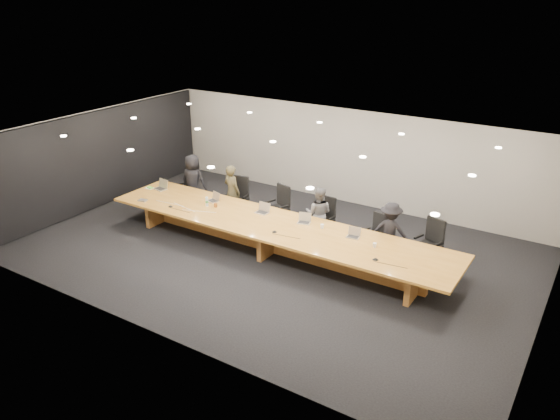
{
  "coord_description": "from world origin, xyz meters",
  "views": [
    {
      "loc": [
        6.51,
        -9.98,
        6.03
      ],
      "look_at": [
        0.0,
        0.3,
        1.0
      ],
      "focal_mm": 35.0,
      "sensor_mm": 36.0,
      "label": 1
    }
  ],
  "objects_px": {
    "chair_far_right": "(428,243)",
    "laptop_e": "(353,233)",
    "laptop_b": "(212,197)",
    "amber_mug": "(216,205)",
    "conference_table": "(273,232)",
    "person_a": "(193,181)",
    "person_c": "(319,214)",
    "chair_right": "(375,235)",
    "water_bottle": "(207,202)",
    "chair_mid_left": "(277,206)",
    "mic_left": "(170,206)",
    "chair_mid_right": "(323,218)",
    "av_box": "(143,200)",
    "chair_left": "(237,197)",
    "laptop_c": "(262,208)",
    "laptop_d": "(304,218)",
    "paper_cup_near": "(322,226)",
    "laptop_a": "(160,185)",
    "chair_far_left": "(184,188)",
    "person_b": "(232,192)",
    "mic_right": "(375,259)",
    "paper_cup_far": "(375,245)",
    "mic_center": "(275,231)",
    "person_d": "(390,231)"
  },
  "relations": [
    {
      "from": "chair_right",
      "to": "water_bottle",
      "type": "height_order",
      "value": "chair_right"
    },
    {
      "from": "laptop_b",
      "to": "water_bottle",
      "type": "height_order",
      "value": "laptop_b"
    },
    {
      "from": "chair_right",
      "to": "av_box",
      "type": "height_order",
      "value": "chair_right"
    },
    {
      "from": "person_d",
      "to": "mic_left",
      "type": "height_order",
      "value": "person_d"
    },
    {
      "from": "chair_mid_left",
      "to": "mic_left",
      "type": "bearing_deg",
      "value": -121.83
    },
    {
      "from": "water_bottle",
      "to": "mic_right",
      "type": "bearing_deg",
      "value": -5.33
    },
    {
      "from": "laptop_a",
      "to": "mic_left",
      "type": "distance_m",
      "value": 1.4
    },
    {
      "from": "laptop_b",
      "to": "water_bottle",
      "type": "bearing_deg",
      "value": -57.19
    },
    {
      "from": "laptop_a",
      "to": "mic_left",
      "type": "xyz_separation_m",
      "value": [
        1.14,
        -0.81,
        -0.13
      ]
    },
    {
      "from": "chair_right",
      "to": "laptop_d",
      "type": "xyz_separation_m",
      "value": [
        -1.51,
        -0.78,
        0.36
      ]
    },
    {
      "from": "laptop_d",
      "to": "person_b",
      "type": "bearing_deg",
      "value": 148.57
    },
    {
      "from": "mic_left",
      "to": "laptop_c",
      "type": "bearing_deg",
      "value": 22.27
    },
    {
      "from": "chair_mid_left",
      "to": "water_bottle",
      "type": "xyz_separation_m",
      "value": [
        -1.33,
        -1.28,
        0.29
      ]
    },
    {
      "from": "av_box",
      "to": "laptop_d",
      "type": "bearing_deg",
      "value": 1.12
    },
    {
      "from": "chair_far_right",
      "to": "laptop_e",
      "type": "distance_m",
      "value": 1.76
    },
    {
      "from": "chair_mid_right",
      "to": "mic_center",
      "type": "bearing_deg",
      "value": -97.11
    },
    {
      "from": "laptop_e",
      "to": "amber_mug",
      "type": "distance_m",
      "value": 3.78
    },
    {
      "from": "mic_center",
      "to": "paper_cup_near",
      "type": "bearing_deg",
      "value": 42.99
    },
    {
      "from": "mic_center",
      "to": "av_box",
      "type": "bearing_deg",
      "value": -176.94
    },
    {
      "from": "chair_left",
      "to": "chair_right",
      "type": "height_order",
      "value": "chair_left"
    },
    {
      "from": "chair_far_right",
      "to": "water_bottle",
      "type": "height_order",
      "value": "chair_far_right"
    },
    {
      "from": "amber_mug",
      "to": "mic_center",
      "type": "distance_m",
      "value": 2.17
    },
    {
      "from": "person_a",
      "to": "amber_mug",
      "type": "xyz_separation_m",
      "value": [
        1.75,
        -1.16,
        0.02
      ]
    },
    {
      "from": "laptop_b",
      "to": "laptop_d",
      "type": "xyz_separation_m",
      "value": [
        2.75,
        0.05,
        -0.0
      ]
    },
    {
      "from": "chair_far_left",
      "to": "mic_center",
      "type": "relative_size",
      "value": 8.54
    },
    {
      "from": "laptop_d",
      "to": "paper_cup_far",
      "type": "height_order",
      "value": "laptop_d"
    },
    {
      "from": "conference_table",
      "to": "person_c",
      "type": "bearing_deg",
      "value": 65.44
    },
    {
      "from": "chair_mid_left",
      "to": "water_bottle",
      "type": "height_order",
      "value": "chair_mid_left"
    },
    {
      "from": "chair_mid_left",
      "to": "amber_mug",
      "type": "relative_size",
      "value": 10.97
    },
    {
      "from": "chair_mid_right",
      "to": "water_bottle",
      "type": "distance_m",
      "value": 3.01
    },
    {
      "from": "paper_cup_far",
      "to": "mic_center",
      "type": "xyz_separation_m",
      "value": [
        -2.26,
        -0.51,
        -0.03
      ]
    },
    {
      "from": "laptop_a",
      "to": "laptop_b",
      "type": "xyz_separation_m",
      "value": [
        1.82,
        0.07,
        -0.02
      ]
    },
    {
      "from": "laptop_b",
      "to": "amber_mug",
      "type": "relative_size",
      "value": 2.89
    },
    {
      "from": "conference_table",
      "to": "person_a",
      "type": "distance_m",
      "value": 3.8
    },
    {
      "from": "laptop_d",
      "to": "mic_right",
      "type": "relative_size",
      "value": 2.36
    },
    {
      "from": "chair_mid_left",
      "to": "person_a",
      "type": "relative_size",
      "value": 0.74
    },
    {
      "from": "person_b",
      "to": "mic_right",
      "type": "xyz_separation_m",
      "value": [
        4.92,
        -1.59,
        -0.0
      ]
    },
    {
      "from": "paper_cup_near",
      "to": "chair_far_right",
      "type": "bearing_deg",
      "value": 22.03
    },
    {
      "from": "chair_far_left",
      "to": "person_b",
      "type": "xyz_separation_m",
      "value": [
        1.79,
        -0.03,
        0.26
      ]
    },
    {
      "from": "laptop_b",
      "to": "paper_cup_near",
      "type": "relative_size",
      "value": 3.01
    },
    {
      "from": "mic_left",
      "to": "person_d",
      "type": "bearing_deg",
      "value": 17.68
    },
    {
      "from": "conference_table",
      "to": "chair_far_right",
      "type": "relative_size",
      "value": 7.81
    },
    {
      "from": "chair_mid_right",
      "to": "chair_right",
      "type": "height_order",
      "value": "chair_mid_right"
    },
    {
      "from": "laptop_a",
      "to": "mic_center",
      "type": "xyz_separation_m",
      "value": [
        4.25,
        -0.68,
        -0.13
      ]
    },
    {
      "from": "person_d",
      "to": "mic_left",
      "type": "relative_size",
      "value": 12.03
    },
    {
      "from": "chair_mid_left",
      "to": "water_bottle",
      "type": "bearing_deg",
      "value": -119.01
    },
    {
      "from": "chair_left",
      "to": "laptop_a",
      "type": "height_order",
      "value": "chair_left"
    },
    {
      "from": "person_a",
      "to": "person_c",
      "type": "distance_m",
      "value": 4.14
    },
    {
      "from": "water_bottle",
      "to": "amber_mug",
      "type": "height_order",
      "value": "water_bottle"
    },
    {
      "from": "chair_right",
      "to": "mic_left",
      "type": "height_order",
      "value": "chair_right"
    }
  ]
}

